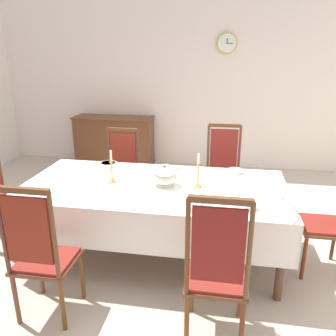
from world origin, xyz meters
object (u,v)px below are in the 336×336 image
object	(u,v)px
chair_south_b	(217,270)
dining_table	(154,191)
chair_head_east	(332,219)
chair_south_a	(41,253)
spoon_secondary	(98,164)
chair_head_west	(1,192)
bowl_near_right	(108,164)
bowl_far_left	(235,171)
candlestick_east	(198,174)
bowl_far_right	(200,208)
chair_north_a	(121,169)
mounted_clock	(227,43)
soup_tureen	(165,176)
candlestick_west	(112,170)
spoon_primary	(176,169)
chair_north_b	(222,172)
bowl_near_left	(165,168)
sideboard	(115,141)

from	to	relation	value
chair_south_b	dining_table	bearing A→B (deg)	122.47
dining_table	chair_head_east	bearing A→B (deg)	-0.00
chair_south_a	spoon_secondary	size ratio (longest dim) A/B	6.59
chair_head_west	bowl_near_right	distance (m)	1.18
chair_south_b	chair_head_west	distance (m)	2.56
chair_head_east	bowl_far_left	world-z (taller)	chair_head_east
candlestick_east	spoon_secondary	bearing A→B (deg)	156.66
bowl_far_right	bowl_far_left	bearing A→B (deg)	73.57
dining_table	chair_north_a	size ratio (longest dim) A/B	2.37
chair_head_west	dining_table	bearing A→B (deg)	90.00
bowl_far_left	mounted_clock	size ratio (longest dim) A/B	0.48
chair_north_a	chair_head_east	size ratio (longest dim) A/B	1.03
soup_tureen	bowl_near_right	size ratio (longest dim) A/B	1.27
chair_south_b	bowl_far_right	distance (m)	0.58
chair_south_b	mounted_clock	xyz separation A→B (m)	(-0.04, 4.06, 1.55)
bowl_far_left	candlestick_west	bearing A→B (deg)	-158.30
chair_head_east	spoon_secondary	size ratio (longest dim) A/B	5.94
dining_table	spoon_secondary	xyz separation A→B (m)	(-0.77, 0.52, 0.08)
chair_south_a	spoon_primary	size ratio (longest dim) A/B	6.68
mounted_clock	chair_north_a	bearing A→B (deg)	-122.27
chair_north_b	bowl_near_left	world-z (taller)	chair_north_b
dining_table	candlestick_west	distance (m)	0.47
chair_head_east	bowl_far_left	bearing A→B (deg)	61.45
spoon_secondary	sideboard	xyz separation A→B (m)	(-0.56, 2.27, -0.33)
spoon_primary	candlestick_east	bearing A→B (deg)	-44.42
dining_table	chair_south_a	xyz separation A→B (m)	(-0.66, -1.03, -0.12)
mounted_clock	bowl_near_right	bearing A→B (deg)	-116.18
chair_north_a	spoon_secondary	world-z (taller)	chair_north_a
chair_north_a	bowl_near_right	xyz separation A→B (m)	(0.02, -0.53, 0.25)
chair_south_b	chair_head_west	size ratio (longest dim) A/B	1.01
candlestick_west	bowl_near_right	xyz separation A→B (m)	(-0.21, 0.49, -0.11)
candlestick_east	candlestick_west	bearing A→B (deg)	180.00
chair_north_a	chair_north_b	distance (m)	1.31
chair_head_east	mounted_clock	xyz separation A→B (m)	(-1.06, 3.04, 1.60)
bowl_near_left	mounted_clock	bearing A→B (deg)	77.18
chair_head_west	bowl_near_left	bearing A→B (deg)	104.71
soup_tureen	candlestick_east	world-z (taller)	candlestick_east
spoon_secondary	chair_north_a	bearing A→B (deg)	67.01
candlestick_east	spoon_secondary	world-z (taller)	candlestick_east
chair_south_b	sideboard	bearing A→B (deg)	117.49
soup_tureen	bowl_far_right	xyz separation A→B (m)	(0.39, -0.51, -0.07)
chair_head_west	spoon_primary	world-z (taller)	chair_head_west
candlestick_west	mounted_clock	size ratio (longest dim) A/B	0.98
candlestick_east	mounted_clock	world-z (taller)	mounted_clock
chair_head_west	chair_south_b	bearing A→B (deg)	66.27
dining_table	soup_tureen	xyz separation A→B (m)	(0.10, 0.00, 0.17)
chair_head_west	bowl_near_left	distance (m)	1.78
bowl_far_left	soup_tureen	bearing A→B (deg)	-144.73
dining_table	soup_tureen	distance (m)	0.20
chair_north_a	bowl_near_left	size ratio (longest dim) A/B	6.28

